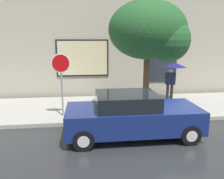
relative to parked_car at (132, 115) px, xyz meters
name	(u,v)px	position (x,y,z in m)	size (l,w,h in m)	color
ground_plane	(158,133)	(0.97, 0.14, -0.73)	(60.00, 60.00, 0.00)	#282B2D
sidewalk	(138,107)	(0.97, 3.14, -0.66)	(20.00, 4.00, 0.15)	#A3A099
building_facade	(129,33)	(0.95, 5.64, 2.75)	(20.00, 0.67, 7.00)	#B2A893
parked_car	(132,115)	(0.00, 0.00, 0.00)	(4.38, 1.94, 1.49)	navy
pedestrian_with_umbrella	(174,70)	(2.90, 3.87, 0.96)	(1.07, 1.07, 1.90)	black
street_tree	(152,32)	(1.21, 2.17, 2.74)	(3.21, 2.73, 4.63)	#4C3823
stop_sign	(61,72)	(-2.43, 1.96, 1.20)	(0.76, 0.10, 2.53)	gray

